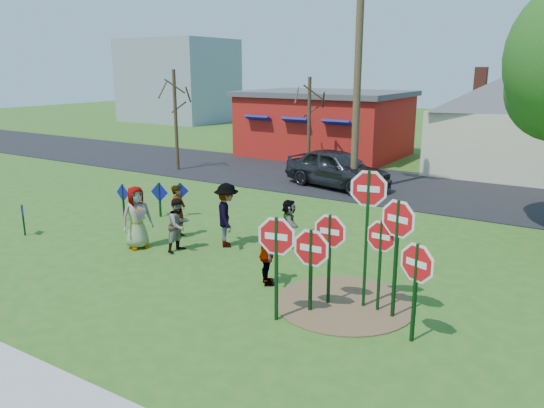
# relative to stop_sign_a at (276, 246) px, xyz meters

# --- Properties ---
(ground) EXTENTS (120.00, 120.00, 0.00)m
(ground) POSITION_rel_stop_sign_a_xyz_m (-3.59, 2.50, -1.68)
(ground) COLOR #285F1B
(ground) RESTS_ON ground
(road) EXTENTS (120.00, 7.50, 0.04)m
(road) POSITION_rel_stop_sign_a_xyz_m (-3.59, 14.00, -1.66)
(road) COLOR black
(road) RESTS_ON ground
(dirt_patch) EXTENTS (3.20, 3.20, 0.03)m
(dirt_patch) POSITION_rel_stop_sign_a_xyz_m (0.91, 1.50, -1.66)
(dirt_patch) COLOR brown
(dirt_patch) RESTS_ON ground
(red_building) EXTENTS (9.40, 7.69, 3.90)m
(red_building) POSITION_rel_stop_sign_a_xyz_m (-9.09, 20.49, 0.29)
(red_building) COLOR #A41E10
(red_building) RESTS_ON ground
(cream_house) EXTENTS (9.40, 9.40, 6.50)m
(cream_house) POSITION_rel_stop_sign_a_xyz_m (1.91, 20.50, 1.25)
(cream_house) COLOR beige
(cream_house) RESTS_ON ground
(distant_building) EXTENTS (10.00, 8.00, 8.00)m
(distant_building) POSITION_rel_stop_sign_a_xyz_m (-31.59, 32.50, 2.32)
(distant_building) COLOR #8C939E
(distant_building) RESTS_ON ground
(stop_sign_a) EXTENTS (1.10, 0.24, 2.44)m
(stop_sign_a) POSITION_rel_stop_sign_a_xyz_m (0.00, 0.00, 0.00)
(stop_sign_a) COLOR #0E3413
(stop_sign_a) RESTS_ON ground
(stop_sign_b) EXTENTS (1.08, 0.23, 3.30)m
(stop_sign_b) POSITION_rel_stop_sign_a_xyz_m (1.34, 1.59, 0.74)
(stop_sign_b) COLOR #0E3413
(stop_sign_b) RESTS_ON ground
(stop_sign_c) EXTENTS (1.07, 0.30, 2.78)m
(stop_sign_c) POSITION_rel_stop_sign_a_xyz_m (2.08, 1.43, 0.27)
(stop_sign_c) COLOR #0E3413
(stop_sign_c) RESTS_ON ground
(stop_sign_d) EXTENTS (0.94, 0.07, 2.21)m
(stop_sign_d) POSITION_rel_stop_sign_a_xyz_m (1.69, 1.56, -0.10)
(stop_sign_d) COLOR #0E3413
(stop_sign_d) RESTS_ON ground
(stop_sign_e) EXTENTS (1.14, 0.08, 2.05)m
(stop_sign_e) POSITION_rel_stop_sign_a_xyz_m (0.42, 0.76, -0.32)
(stop_sign_e) COLOR #0E3413
(stop_sign_e) RESTS_ON ground
(stop_sign_f) EXTENTS (1.01, 0.39, 2.18)m
(stop_sign_f) POSITION_rel_stop_sign_a_xyz_m (2.76, 0.64, -0.16)
(stop_sign_f) COLOR #0E3413
(stop_sign_f) RESTS_ON ground
(stop_sign_g) EXTENTS (1.05, 0.07, 2.26)m
(stop_sign_g) POSITION_rel_stop_sign_a_xyz_m (0.58, 1.32, -0.13)
(stop_sign_g) COLOR #0E3413
(stop_sign_g) RESTS_ON ground
(blue_diamond_a) EXTENTS (0.51, 0.31, 1.04)m
(blue_diamond_a) POSITION_rel_stop_sign_a_xyz_m (-9.99, 0.71, -1.04)
(blue_diamond_a) COLOR #0E3413
(blue_diamond_a) RESTS_ON ground
(blue_diamond_b) EXTENTS (0.65, 0.07, 1.33)m
(blue_diamond_b) POSITION_rel_stop_sign_a_xyz_m (-8.58, 3.65, -0.85)
(blue_diamond_b) COLOR #0E3413
(blue_diamond_b) RESTS_ON ground
(blue_diamond_c) EXTENTS (0.72, 0.12, 1.28)m
(blue_diamond_c) POSITION_rel_stop_sign_a_xyz_m (-7.84, 4.69, -0.90)
(blue_diamond_c) COLOR #0E3413
(blue_diamond_c) RESTS_ON ground
(blue_diamond_d) EXTENTS (0.55, 0.31, 1.26)m
(blue_diamond_d) POSITION_rel_stop_sign_a_xyz_m (-7.22, 5.11, -0.89)
(blue_diamond_d) COLOR #0E3413
(blue_diamond_d) RESTS_ON ground
(person_a) EXTENTS (0.92, 1.09, 1.89)m
(person_a) POSITION_rel_stop_sign_a_xyz_m (-5.98, 1.80, -0.73)
(person_a) COLOR #334C7C
(person_a) RESTS_ON ground
(person_b) EXTENTS (0.58, 0.71, 1.69)m
(person_b) POSITION_rel_stop_sign_a_xyz_m (-5.65, 3.26, -0.83)
(person_b) COLOR #2D725C
(person_b) RESTS_ON ground
(person_c) EXTENTS (0.64, 0.80, 1.60)m
(person_c) POSITION_rel_stop_sign_a_xyz_m (-4.75, 2.25, -0.88)
(person_c) COLOR brown
(person_c) RESTS_ON ground
(person_d) EXTENTS (1.35, 1.43, 1.94)m
(person_d) POSITION_rel_stop_sign_a_xyz_m (-3.82, 3.36, -0.71)
(person_d) COLOR #37373C
(person_d) RESTS_ON ground
(person_e) EXTENTS (0.91, 0.95, 1.59)m
(person_e) POSITION_rel_stop_sign_a_xyz_m (-1.20, 1.50, -0.88)
(person_e) COLOR #472D5A
(person_e) RESTS_ON ground
(person_f) EXTENTS (1.14, 1.34, 1.45)m
(person_f) POSITION_rel_stop_sign_a_xyz_m (-2.24, 4.35, -0.95)
(person_f) COLOR #20572C
(person_f) RESTS_ON ground
(suv) EXTENTS (5.37, 3.19, 1.71)m
(suv) POSITION_rel_stop_sign_a_xyz_m (-4.46, 12.42, -0.78)
(suv) COLOR #292A2E
(suv) RESTS_ON road
(utility_pole) EXTENTS (2.42, 0.31, 9.87)m
(utility_pole) POSITION_rel_stop_sign_a_xyz_m (-3.43, 11.90, 3.52)
(utility_pole) COLOR #4C3823
(utility_pole) RESTS_ON ground
(bare_tree_west) EXTENTS (1.80, 1.80, 5.18)m
(bare_tree_west) POSITION_rel_stop_sign_a_xyz_m (-13.45, 11.88, 1.68)
(bare_tree_west) COLOR #382819
(bare_tree_west) RESTS_ON ground
(bare_tree_east) EXTENTS (1.80, 1.80, 4.83)m
(bare_tree_east) POSITION_rel_stop_sign_a_xyz_m (-7.33, 15.07, 1.45)
(bare_tree_east) COLOR #382819
(bare_tree_east) RESTS_ON ground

